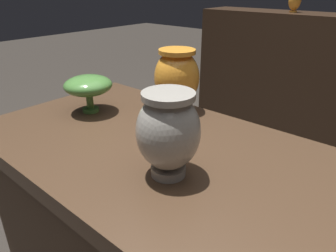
{
  "coord_description": "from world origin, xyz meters",
  "views": [
    {
      "loc": [
        0.49,
        -0.57,
        1.22
      ],
      "look_at": [
        0.04,
        -0.04,
        0.9
      ],
      "focal_mm": 33.48,
      "sensor_mm": 36.0,
      "label": 1
    }
  ],
  "objects_px": {
    "vase_tall_behind": "(88,86)",
    "vase_left_accent": "(177,77)",
    "shelf_vase_left": "(295,1)",
    "vase_centerpiece": "(168,131)"
  },
  "relations": [
    {
      "from": "vase_tall_behind",
      "to": "vase_left_accent",
      "type": "relative_size",
      "value": 0.77
    },
    {
      "from": "shelf_vase_left",
      "to": "vase_centerpiece",
      "type": "bearing_deg",
      "value": -75.23
    },
    {
      "from": "vase_tall_behind",
      "to": "vase_left_accent",
      "type": "distance_m",
      "value": 0.31
    },
    {
      "from": "vase_tall_behind",
      "to": "vase_centerpiece",
      "type": "bearing_deg",
      "value": -14.56
    },
    {
      "from": "vase_centerpiece",
      "to": "vase_tall_behind",
      "type": "bearing_deg",
      "value": 165.44
    },
    {
      "from": "vase_left_accent",
      "to": "shelf_vase_left",
      "type": "height_order",
      "value": "shelf_vase_left"
    },
    {
      "from": "vase_tall_behind",
      "to": "vase_left_accent",
      "type": "height_order",
      "value": "vase_left_accent"
    },
    {
      "from": "vase_left_accent",
      "to": "shelf_vase_left",
      "type": "distance_m",
      "value": 1.97
    },
    {
      "from": "vase_centerpiece",
      "to": "vase_tall_behind",
      "type": "relative_size",
      "value": 1.24
    },
    {
      "from": "vase_centerpiece",
      "to": "vase_left_accent",
      "type": "xyz_separation_m",
      "value": [
        -0.25,
        0.34,
        0.01
      ]
    }
  ]
}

